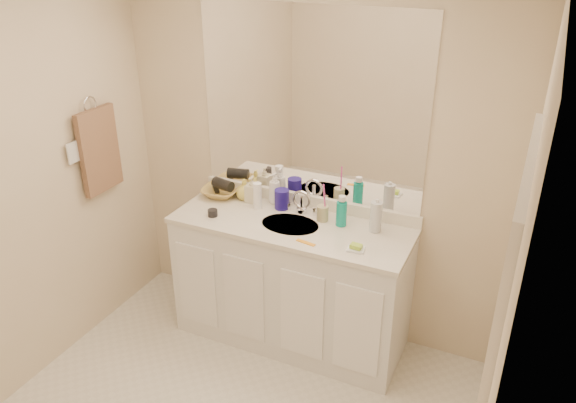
% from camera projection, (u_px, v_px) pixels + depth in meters
% --- Properties ---
extents(wall_back, '(2.60, 0.02, 2.40)m').
position_uv_depth(wall_back, '(309.00, 161.00, 3.59)').
color(wall_back, beige).
rests_on(wall_back, floor).
extents(wall_right, '(0.02, 2.60, 2.40)m').
position_uv_depth(wall_right, '(499.00, 335.00, 2.04)').
color(wall_right, beige).
rests_on(wall_right, floor).
extents(vanity_cabinet, '(1.50, 0.55, 0.85)m').
position_uv_depth(vanity_cabinet, '(291.00, 284.00, 3.70)').
color(vanity_cabinet, silver).
rests_on(vanity_cabinet, floor).
extents(countertop, '(1.52, 0.57, 0.03)m').
position_uv_depth(countertop, '(291.00, 225.00, 3.51)').
color(countertop, silver).
rests_on(countertop, vanity_cabinet).
extents(backsplash, '(1.52, 0.03, 0.08)m').
position_uv_depth(backsplash, '(308.00, 201.00, 3.70)').
color(backsplash, white).
rests_on(backsplash, countertop).
extents(sink_basin, '(0.37, 0.37, 0.02)m').
position_uv_depth(sink_basin, '(290.00, 226.00, 3.50)').
color(sink_basin, beige).
rests_on(sink_basin, countertop).
extents(faucet, '(0.02, 0.02, 0.11)m').
position_uv_depth(faucet, '(302.00, 205.00, 3.61)').
color(faucet, silver).
rests_on(faucet, countertop).
extents(mirror, '(1.48, 0.01, 1.20)m').
position_uv_depth(mirror, '(310.00, 106.00, 3.43)').
color(mirror, white).
rests_on(mirror, wall_back).
extents(blue_mug, '(0.11, 0.11, 0.13)m').
position_uv_depth(blue_mug, '(282.00, 199.00, 3.67)').
color(blue_mug, navy).
rests_on(blue_mug, countertop).
extents(tan_cup, '(0.07, 0.07, 0.10)m').
position_uv_depth(tan_cup, '(323.00, 213.00, 3.52)').
color(tan_cup, tan).
rests_on(tan_cup, countertop).
extents(toothbrush, '(0.02, 0.04, 0.20)m').
position_uv_depth(toothbrush, '(325.00, 199.00, 3.47)').
color(toothbrush, '#EE3EA7').
rests_on(toothbrush, tan_cup).
extents(mouthwash_bottle, '(0.08, 0.08, 0.16)m').
position_uv_depth(mouthwash_bottle, '(341.00, 214.00, 3.45)').
color(mouthwash_bottle, '#0C9685').
rests_on(mouthwash_bottle, countertop).
extents(clear_pump_bottle, '(0.07, 0.07, 0.19)m').
position_uv_depth(clear_pump_bottle, '(376.00, 217.00, 3.37)').
color(clear_pump_bottle, silver).
rests_on(clear_pump_bottle, countertop).
extents(soap_dish, '(0.11, 0.09, 0.01)m').
position_uv_depth(soap_dish, '(356.00, 249.00, 3.21)').
color(soap_dish, white).
rests_on(soap_dish, countertop).
extents(green_soap, '(0.07, 0.05, 0.02)m').
position_uv_depth(green_soap, '(356.00, 246.00, 3.20)').
color(green_soap, '#A2D133').
rests_on(green_soap, soap_dish).
extents(orange_comb, '(0.13, 0.05, 0.01)m').
position_uv_depth(orange_comb, '(306.00, 242.00, 3.28)').
color(orange_comb, '#FF9D1A').
rests_on(orange_comb, countertop).
extents(dark_jar, '(0.08, 0.08, 0.04)m').
position_uv_depth(dark_jar, '(213.00, 213.00, 3.58)').
color(dark_jar, black).
rests_on(dark_jar, countertop).
extents(extra_white_bottle, '(0.07, 0.07, 0.18)m').
position_uv_depth(extra_white_bottle, '(258.00, 196.00, 3.66)').
color(extra_white_bottle, white).
rests_on(extra_white_bottle, countertop).
extents(soap_bottle_white, '(0.10, 0.10, 0.21)m').
position_uv_depth(soap_bottle_white, '(275.00, 188.00, 3.73)').
color(soap_bottle_white, white).
rests_on(soap_bottle_white, countertop).
extents(soap_bottle_cream, '(0.08, 0.09, 0.18)m').
position_uv_depth(soap_bottle_cream, '(252.00, 189.00, 3.75)').
color(soap_bottle_cream, beige).
rests_on(soap_bottle_cream, countertop).
extents(soap_bottle_yellow, '(0.12, 0.12, 0.15)m').
position_uv_depth(soap_bottle_yellow, '(244.00, 189.00, 3.79)').
color(soap_bottle_yellow, '#DCCD55').
rests_on(soap_bottle_yellow, countertop).
extents(wicker_basket, '(0.28, 0.28, 0.06)m').
position_uv_depth(wicker_basket, '(221.00, 192.00, 3.85)').
color(wicker_basket, '#B18F47').
rests_on(wicker_basket, countertop).
extents(hair_dryer, '(0.16, 0.11, 0.08)m').
position_uv_depth(hair_dryer, '(223.00, 184.00, 3.82)').
color(hair_dryer, black).
rests_on(hair_dryer, wicker_basket).
extents(towel_ring, '(0.01, 0.11, 0.11)m').
position_uv_depth(towel_ring, '(90.00, 105.00, 3.49)').
color(towel_ring, silver).
rests_on(towel_ring, wall_left).
extents(hand_towel, '(0.04, 0.32, 0.55)m').
position_uv_depth(hand_towel, '(99.00, 150.00, 3.62)').
color(hand_towel, brown).
rests_on(hand_towel, towel_ring).
extents(switch_plate, '(0.01, 0.08, 0.13)m').
position_uv_depth(switch_plate, '(73.00, 153.00, 3.44)').
color(switch_plate, silver).
rests_on(switch_plate, wall_left).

